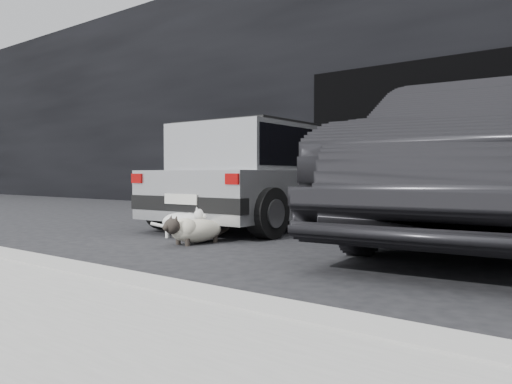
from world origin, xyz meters
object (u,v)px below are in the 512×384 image
Objects in this scene: cat_siamese at (193,230)px; silver_hatchback at (271,172)px; cat_white at (184,222)px; second_car at (487,159)px.

silver_hatchback is at bearing -69.88° from cat_siamese.
cat_white is (-0.38, 0.25, 0.04)m from cat_siamese.
second_car reaches higher than silver_hatchback.
second_car is 5.75× the size of cat_siamese.
cat_siamese is (-2.26, -1.92, -0.70)m from second_car.
cat_white is (-2.64, -1.67, -0.66)m from second_car.
second_car is at bearing -1.98° from silver_hatchback.
cat_siamese is (0.46, -1.95, -0.59)m from silver_hatchback.
silver_hatchback is 2.09m from cat_siamese.
cat_siamese is 1.15× the size of cat_white.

